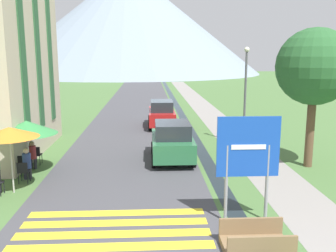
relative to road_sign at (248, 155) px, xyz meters
name	(u,v)px	position (x,y,z in m)	size (l,w,h in m)	color
ground_plane	(169,123)	(-1.38, 16.34, -2.04)	(160.00, 160.00, 0.00)	#476B38
road	(138,105)	(-3.88, 26.34, -2.04)	(6.40, 60.00, 0.01)	#424247
footpath	(200,104)	(2.22, 26.34, -2.04)	(2.20, 60.00, 0.01)	gray
drainage_channel	(176,104)	(-0.18, 26.34, -2.04)	(0.60, 60.00, 0.00)	black
crosswalk_marking	(114,228)	(-3.88, -0.31, -2.03)	(5.44, 2.54, 0.01)	yellow
mountain_distant	(128,21)	(-7.91, 88.87, 11.07)	(66.67, 66.67, 26.22)	gray
road_sign	(248,155)	(0.00, 0.00, 0.00)	(1.84, 0.11, 3.17)	gray
footbridge	(256,242)	(-0.18, -1.72, -1.81)	(1.70, 1.10, 0.65)	brown
parked_car_near	(172,141)	(-1.78, 6.63, -1.13)	(1.96, 3.81, 1.82)	#28663D
parked_car_far	(162,114)	(-1.99, 14.80, -1.13)	(1.82, 4.06, 1.82)	#A31919
cafe_chair_far_right	(31,153)	(-8.19, 6.27, -1.53)	(0.40, 0.40, 0.85)	black
cafe_chair_middle	(20,163)	(-8.15, 4.71, -1.53)	(0.40, 0.40, 0.85)	black
cafe_chair_near_right	(23,171)	(-7.70, 3.70, -1.53)	(0.40, 0.40, 0.85)	black
cafe_chair_far_left	(36,154)	(-7.92, 6.16, -1.53)	(0.40, 0.40, 0.85)	black
cafe_umbrella_front_orange	(9,132)	(-7.74, 2.72, 0.18)	(2.04, 2.04, 2.41)	#B7B2A8
cafe_umbrella_middle_green	(27,127)	(-7.87, 4.98, -0.08)	(2.47, 2.47, 2.23)	#B7B2A8
person_seated_far	(27,162)	(-7.70, 4.19, -1.34)	(0.32, 0.32, 1.27)	#282833
person_seated_near	(32,154)	(-7.90, 5.57, -1.36)	(0.32, 0.32, 1.23)	#282833
streetlamp	(245,88)	(2.35, 9.55, 1.08)	(0.28, 0.28, 5.28)	#515156
tree_by_path	(315,67)	(4.18, 5.33, 2.32)	(3.27, 3.27, 6.02)	brown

